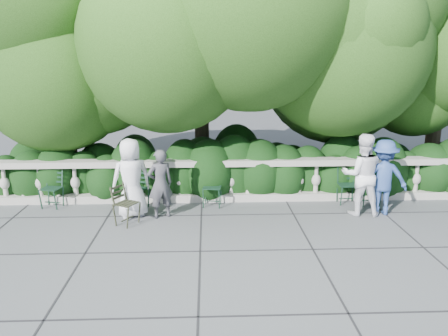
{
  "coord_description": "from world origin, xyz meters",
  "views": [
    {
      "loc": [
        -0.36,
        -8.07,
        3.31
      ],
      "look_at": [
        0.0,
        1.0,
        1.0
      ],
      "focal_mm": 35.0,
      "sensor_mm": 36.0,
      "label": 1
    }
  ],
  "objects_px": {
    "chair_d": "(211,208)",
    "person_older_blue": "(383,177)",
    "chair_c": "(134,210)",
    "chair_weathered": "(133,225)",
    "chair_e": "(348,205)",
    "chair_f": "(371,207)",
    "person_woman_grey": "(160,184)",
    "person_casual_man": "(362,175)",
    "person_businessman": "(131,178)",
    "chair_b": "(49,209)"
  },
  "relations": [
    {
      "from": "chair_f",
      "to": "person_older_blue",
      "type": "relative_size",
      "value": 0.52
    },
    {
      "from": "chair_f",
      "to": "person_older_blue",
      "type": "bearing_deg",
      "value": -76.61
    },
    {
      "from": "chair_c",
      "to": "chair_d",
      "type": "height_order",
      "value": "same"
    },
    {
      "from": "chair_f",
      "to": "person_casual_man",
      "type": "bearing_deg",
      "value": -129.34
    },
    {
      "from": "chair_d",
      "to": "person_businessman",
      "type": "height_order",
      "value": "person_businessman"
    },
    {
      "from": "person_casual_man",
      "to": "person_older_blue",
      "type": "distance_m",
      "value": 0.47
    },
    {
      "from": "chair_b",
      "to": "person_casual_man",
      "type": "xyz_separation_m",
      "value": [
        6.84,
        -0.54,
        0.88
      ]
    },
    {
      "from": "person_businessman",
      "to": "chair_e",
      "type": "bearing_deg",
      "value": 161.71
    },
    {
      "from": "chair_b",
      "to": "person_businessman",
      "type": "xyz_separation_m",
      "value": [
        1.94,
        -0.49,
        0.85
      ]
    },
    {
      "from": "chair_e",
      "to": "chair_f",
      "type": "distance_m",
      "value": 0.51
    },
    {
      "from": "chair_f",
      "to": "person_older_blue",
      "type": "height_order",
      "value": "person_older_blue"
    },
    {
      "from": "person_woman_grey",
      "to": "person_casual_man",
      "type": "bearing_deg",
      "value": 156.82
    },
    {
      "from": "person_businessman",
      "to": "person_woman_grey",
      "type": "relative_size",
      "value": 1.15
    },
    {
      "from": "chair_weathered",
      "to": "person_older_blue",
      "type": "height_order",
      "value": "person_older_blue"
    },
    {
      "from": "person_older_blue",
      "to": "chair_d",
      "type": "bearing_deg",
      "value": -1.12
    },
    {
      "from": "chair_e",
      "to": "person_businessman",
      "type": "xyz_separation_m",
      "value": [
        -4.83,
        -0.5,
        0.85
      ]
    },
    {
      "from": "chair_b",
      "to": "person_older_blue",
      "type": "height_order",
      "value": "person_older_blue"
    },
    {
      "from": "chair_weathered",
      "to": "person_woman_grey",
      "type": "height_order",
      "value": "person_woman_grey"
    },
    {
      "from": "chair_e",
      "to": "chair_f",
      "type": "relative_size",
      "value": 1.0
    },
    {
      "from": "person_woman_grey",
      "to": "person_casual_man",
      "type": "relative_size",
      "value": 0.84
    },
    {
      "from": "chair_e",
      "to": "person_casual_man",
      "type": "relative_size",
      "value": 0.48
    },
    {
      "from": "chair_f",
      "to": "person_woman_grey",
      "type": "xyz_separation_m",
      "value": [
        -4.7,
        -0.43,
        0.74
      ]
    },
    {
      "from": "chair_c",
      "to": "chair_e",
      "type": "relative_size",
      "value": 1.0
    },
    {
      "from": "chair_d",
      "to": "person_casual_man",
      "type": "bearing_deg",
      "value": -0.24
    },
    {
      "from": "chair_d",
      "to": "chair_e",
      "type": "xyz_separation_m",
      "value": [
        3.15,
        0.06,
        0.0
      ]
    },
    {
      "from": "chair_b",
      "to": "person_woman_grey",
      "type": "bearing_deg",
      "value": -0.97
    },
    {
      "from": "person_older_blue",
      "to": "chair_f",
      "type": "bearing_deg",
      "value": -77.69
    },
    {
      "from": "person_businessman",
      "to": "chair_d",
      "type": "bearing_deg",
      "value": 170.42
    },
    {
      "from": "chair_e",
      "to": "person_casual_man",
      "type": "distance_m",
      "value": 1.04
    },
    {
      "from": "person_woman_grey",
      "to": "person_casual_man",
      "type": "xyz_separation_m",
      "value": [
        4.28,
        0.04,
        0.14
      ]
    },
    {
      "from": "chair_weathered",
      "to": "chair_e",
      "type": "bearing_deg",
      "value": -47.34
    },
    {
      "from": "chair_weathered",
      "to": "person_woman_grey",
      "type": "relative_size",
      "value": 0.57
    },
    {
      "from": "chair_d",
      "to": "person_older_blue",
      "type": "relative_size",
      "value": 0.52
    },
    {
      "from": "chair_c",
      "to": "chair_f",
      "type": "height_order",
      "value": "same"
    },
    {
      "from": "chair_c",
      "to": "chair_d",
      "type": "distance_m",
      "value": 1.73
    },
    {
      "from": "chair_b",
      "to": "person_older_blue",
      "type": "distance_m",
      "value": 7.37
    },
    {
      "from": "chair_f",
      "to": "person_woman_grey",
      "type": "relative_size",
      "value": 0.57
    },
    {
      "from": "chair_e",
      "to": "chair_weathered",
      "type": "bearing_deg",
      "value": -167.26
    },
    {
      "from": "chair_b",
      "to": "person_businessman",
      "type": "relative_size",
      "value": 0.5
    },
    {
      "from": "chair_e",
      "to": "person_woman_grey",
      "type": "relative_size",
      "value": 0.57
    },
    {
      "from": "chair_d",
      "to": "person_older_blue",
      "type": "height_order",
      "value": "person_older_blue"
    },
    {
      "from": "person_casual_man",
      "to": "person_woman_grey",
      "type": "bearing_deg",
      "value": 8.96
    },
    {
      "from": "chair_d",
      "to": "person_older_blue",
      "type": "bearing_deg",
      "value": 0.89
    },
    {
      "from": "chair_b",
      "to": "person_woman_grey",
      "type": "distance_m",
      "value": 2.73
    },
    {
      "from": "chair_f",
      "to": "chair_b",
      "type": "bearing_deg",
      "value": -173.67
    },
    {
      "from": "chair_e",
      "to": "chair_weathered",
      "type": "xyz_separation_m",
      "value": [
        -4.75,
        -1.05,
        0.0
      ]
    },
    {
      "from": "chair_d",
      "to": "person_casual_man",
      "type": "height_order",
      "value": "person_casual_man"
    },
    {
      "from": "chair_e",
      "to": "chair_weathered",
      "type": "relative_size",
      "value": 1.0
    },
    {
      "from": "chair_c",
      "to": "chair_weathered",
      "type": "height_order",
      "value": "same"
    },
    {
      "from": "person_older_blue",
      "to": "chair_weathered",
      "type": "bearing_deg",
      "value": 11.81
    }
  ]
}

